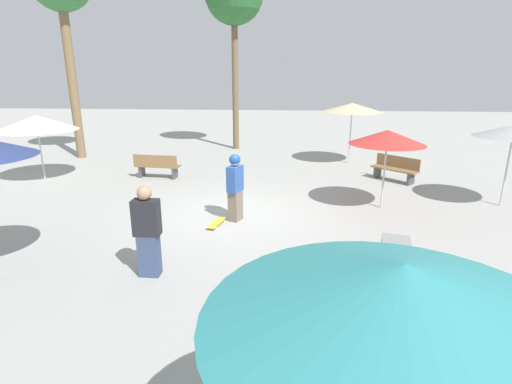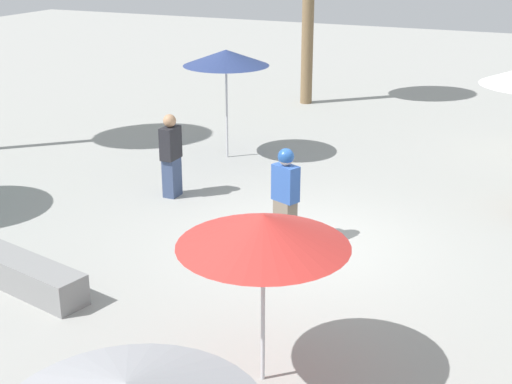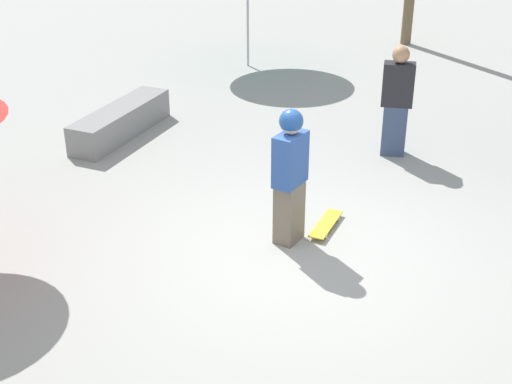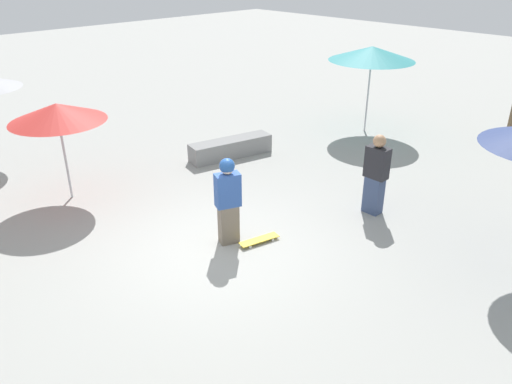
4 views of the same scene
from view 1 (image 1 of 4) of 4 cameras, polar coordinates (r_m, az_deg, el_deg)
name	(u,v)px [view 1 (image 1 of 4)]	position (r m, az deg, el deg)	size (l,w,h in m)	color
ground_plane	(234,215)	(10.51, -3.10, -3.36)	(60.00, 60.00, 0.00)	#9E9E99
skater_main	(235,185)	(9.91, -3.00, 0.98)	(0.51, 0.40, 1.71)	#726656
skateboard	(217,223)	(9.88, -5.65, -4.40)	(0.82, 0.37, 0.07)	gold
concrete_ledge	(396,271)	(7.61, 19.42, -10.56)	(2.34, 1.02, 0.48)	gray
bench_near	(395,169)	(14.51, 19.25, 3.14)	(1.42, 1.47, 0.85)	#47474C
bench_far	(157,166)	(14.51, -13.96, 3.60)	(0.60, 1.64, 0.85)	#47474C
shade_umbrella_tan	(352,108)	(16.64, 13.58, 11.65)	(2.42, 2.42, 2.44)	#B7B7BC
shade_umbrella_white	(36,123)	(15.55, -28.88, 8.65)	(2.64, 2.64, 2.22)	#B7B7BC
shade_umbrella_red	(387,137)	(11.16, 18.27, 7.44)	(2.00, 2.00, 2.16)	#B7B7BC
shade_umbrella_teal	(401,295)	(2.62, 20.06, -13.61)	(2.49, 2.49, 2.54)	#B7B7BC
bystander_watching	(148,232)	(7.47, -15.24, -5.50)	(0.26, 0.47, 1.72)	#38476B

